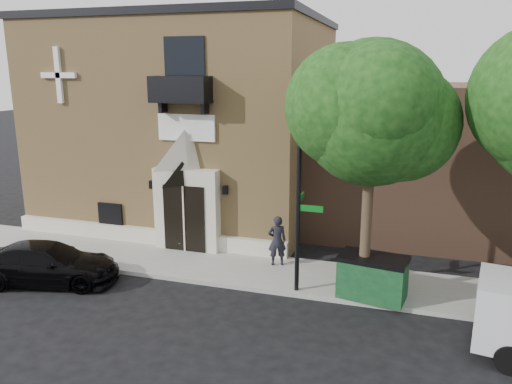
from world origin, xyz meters
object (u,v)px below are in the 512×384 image
street_sign (299,209)px  pedestrian_near (277,241)px  fire_hydrant (389,291)px  dumpster (373,277)px  black_sedan (47,263)px

street_sign → pedestrian_near: (-1.17, 1.85, -1.77)m
fire_hydrant → dumpster: (-0.51, 0.25, 0.29)m
street_sign → dumpster: bearing=4.4°
black_sedan → fire_hydrant: size_ratio=5.96×
fire_hydrant → dumpster: dumpster is taller
dumpster → street_sign: bearing=-166.9°
fire_hydrant → pedestrian_near: size_ratio=0.43×
street_sign → dumpster: street_sign is taller
fire_hydrant → black_sedan: bearing=-172.1°
black_sedan → dumpster: 10.72m
pedestrian_near → fire_hydrant: bearing=131.2°
fire_hydrant → pedestrian_near: (-4.01, 1.94, 0.53)m
black_sedan → street_sign: size_ratio=0.89×
dumpster → fire_hydrant: bearing=-17.0°
dumpster → pedestrian_near: size_ratio=1.20×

